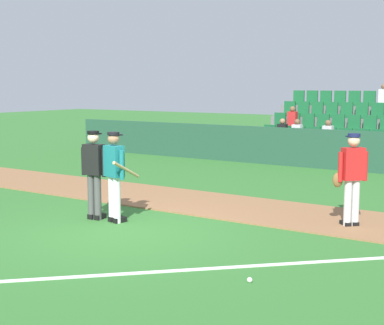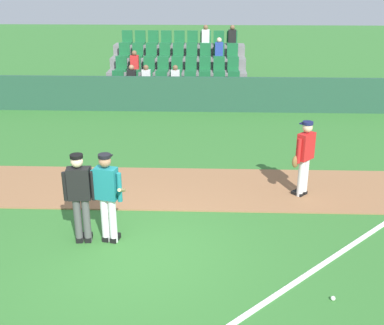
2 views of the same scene
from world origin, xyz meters
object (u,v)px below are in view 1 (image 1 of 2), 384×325
(umpire_home_plate, at_px, (95,169))
(runner_red_jersey, at_px, (352,176))
(batter_teal_jersey, at_px, (115,173))
(baseball, at_px, (250,280))

(umpire_home_plate, bearing_deg, runner_red_jersey, 25.71)
(batter_teal_jersey, bearing_deg, umpire_home_plate, -178.51)
(runner_red_jersey, bearing_deg, batter_teal_jersey, -151.65)
(runner_red_jersey, bearing_deg, baseball, -92.25)
(runner_red_jersey, distance_m, baseball, 3.88)
(umpire_home_plate, xyz_separation_m, baseball, (4.29, -1.63, -0.96))
(baseball, bearing_deg, umpire_home_plate, 159.21)
(umpire_home_plate, bearing_deg, baseball, -20.79)
(umpire_home_plate, xyz_separation_m, runner_red_jersey, (4.44, 2.14, -0.04))
(batter_teal_jersey, xyz_separation_m, baseball, (3.79, -1.64, -0.93))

